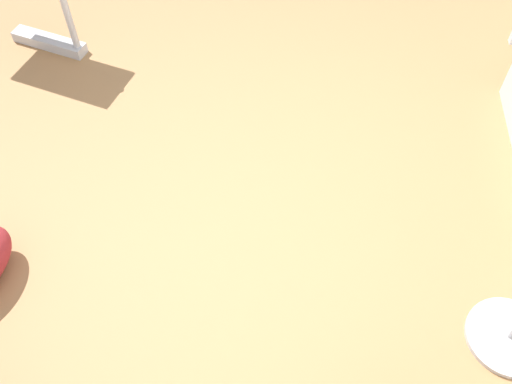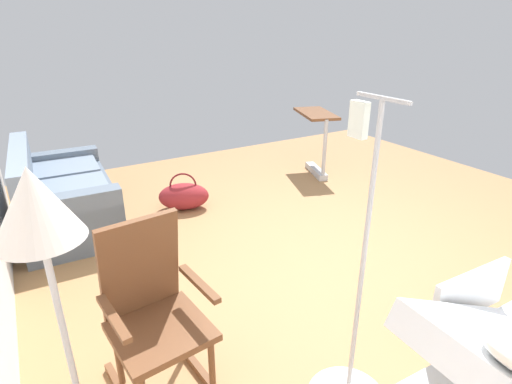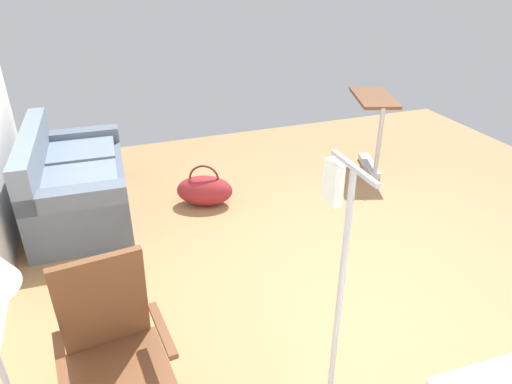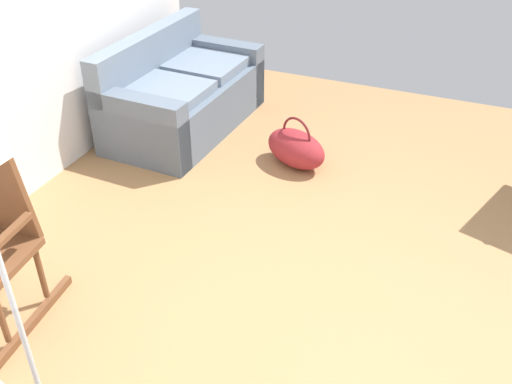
% 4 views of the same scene
% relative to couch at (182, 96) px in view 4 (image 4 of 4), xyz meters
% --- Properties ---
extents(ground_plane, '(6.84, 6.84, 0.00)m').
position_rel_couch_xyz_m(ground_plane, '(-1.84, -1.94, -0.31)').
color(ground_plane, '#9E7247').
extents(couch, '(1.63, 0.92, 0.85)m').
position_rel_couch_xyz_m(couch, '(0.00, 0.00, 0.00)').
color(couch, slate).
rests_on(couch, ground).
extents(duffel_bag, '(0.52, 0.64, 0.43)m').
position_rel_couch_xyz_m(duffel_bag, '(-0.25, -1.19, -0.15)').
color(duffel_bag, maroon).
rests_on(duffel_bag, ground).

